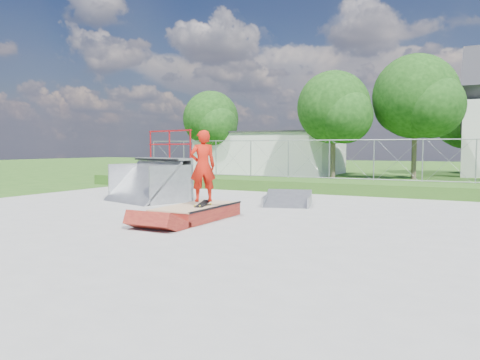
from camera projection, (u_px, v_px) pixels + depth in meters
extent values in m
plane|color=#265317|center=(212.00, 222.00, 12.16)|extent=(120.00, 120.00, 0.00)
cube|color=gray|center=(212.00, 222.00, 12.16)|extent=(20.00, 16.00, 0.04)
cube|color=#265317|center=(322.00, 186.00, 20.56)|extent=(24.00, 3.00, 0.50)
cube|color=maroon|center=(197.00, 213.00, 12.52)|extent=(1.27, 2.64, 0.37)
cube|color=tan|center=(196.00, 206.00, 12.50)|extent=(1.29, 2.66, 0.03)
cube|color=black|center=(203.00, 204.00, 12.44)|extent=(0.38, 0.82, 0.13)
imported|color=red|center=(203.00, 169.00, 12.38)|extent=(0.81, 0.80, 1.89)
cube|color=silver|center=(270.00, 153.00, 35.22)|extent=(10.00, 6.00, 3.00)
cylinder|color=brown|center=(333.00, 159.00, 28.94)|extent=(0.30, 0.30, 2.45)
sphere|color=#12350E|center=(334.00, 107.00, 28.72)|extent=(4.48, 4.48, 4.48)
sphere|color=#12350E|center=(345.00, 115.00, 27.88)|extent=(3.36, 3.36, 3.36)
cylinder|color=brown|center=(414.00, 156.00, 28.64)|extent=(0.30, 0.30, 2.80)
sphere|color=#12350E|center=(416.00, 96.00, 28.38)|extent=(5.12, 5.12, 5.12)
sphere|color=#12350E|center=(431.00, 106.00, 27.42)|extent=(3.84, 3.84, 3.84)
cylinder|color=brown|center=(211.00, 158.00, 35.31)|extent=(0.30, 0.30, 2.27)
sphere|color=#12350E|center=(211.00, 119.00, 35.10)|extent=(4.16, 4.16, 4.16)
sphere|color=#12350E|center=(216.00, 125.00, 34.32)|extent=(3.12, 3.12, 3.12)
cylinder|color=brown|center=(464.00, 160.00, 34.60)|extent=(0.30, 0.30, 2.10)
sphere|color=#12350E|center=(465.00, 122.00, 34.41)|extent=(3.84, 3.84, 3.84)
sphere|color=#12350E|center=(475.00, 129.00, 33.69)|extent=(2.88, 2.88, 2.88)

